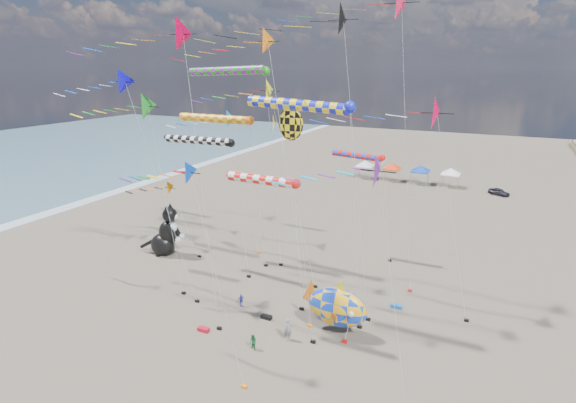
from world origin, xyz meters
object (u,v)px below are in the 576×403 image
(person_adult, at_px, (288,330))
(parked_car, at_px, (499,192))
(cat_inflatable, at_px, (164,230))
(fish_inflatable, at_px, (337,307))
(child_green, at_px, (253,342))
(child_blue, at_px, (241,300))

(person_adult, bearing_deg, parked_car, 33.98)
(cat_inflatable, distance_m, fish_inflatable, 22.77)
(person_adult, bearing_deg, fish_inflatable, -0.18)
(child_green, xyz_separation_m, parked_car, (15.13, 52.54, -0.05))
(person_adult, xyz_separation_m, child_green, (-1.75, -2.21, -0.26))
(person_adult, distance_m, child_green, 2.83)
(fish_inflatable, xyz_separation_m, person_adult, (-2.89, -2.51, -1.31))
(child_green, bearing_deg, child_blue, 148.91)
(fish_inflatable, bearing_deg, person_adult, -139.03)
(fish_inflatable, xyz_separation_m, child_blue, (-8.65, 0.24, -1.61))
(child_green, bearing_deg, cat_inflatable, 167.47)
(cat_inflatable, bearing_deg, person_adult, -40.06)
(person_adult, relative_size, child_green, 1.42)
(cat_inflatable, height_order, child_blue, cat_inflatable)
(cat_inflatable, bearing_deg, child_green, -47.76)
(fish_inflatable, relative_size, child_green, 5.14)
(person_adult, relative_size, child_blue, 1.54)
(child_blue, bearing_deg, child_green, -100.83)
(fish_inflatable, relative_size, parked_car, 1.91)
(parked_car, bearing_deg, fish_inflatable, -163.45)
(person_adult, height_order, child_green, person_adult)
(child_green, distance_m, parked_car, 54.68)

